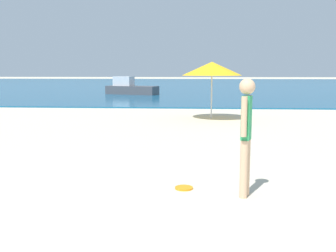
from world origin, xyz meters
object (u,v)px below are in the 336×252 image
object	(u,v)px
boat_near	(130,88)
beach_umbrella	(212,69)
frisbee	(184,188)
person_standing	(246,130)

from	to	relation	value
boat_near	beach_umbrella	world-z (taller)	beach_umbrella
beach_umbrella	frisbee	bearing A→B (deg)	-94.79
person_standing	beach_umbrella	size ratio (longest dim) A/B	0.77
boat_near	beach_umbrella	distance (m)	14.33
person_standing	beach_umbrella	bearing A→B (deg)	-159.79
frisbee	boat_near	distance (m)	22.09
boat_near	person_standing	bearing A→B (deg)	-57.86
frisbee	beach_umbrella	xyz separation A→B (m)	(0.70, 8.32, 1.76)
frisbee	beach_umbrella	distance (m)	8.54
person_standing	boat_near	bearing A→B (deg)	-147.15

